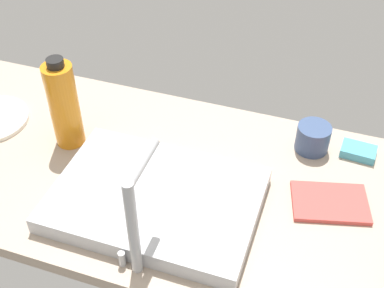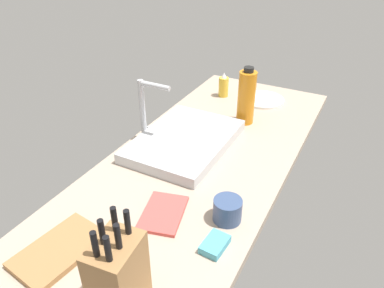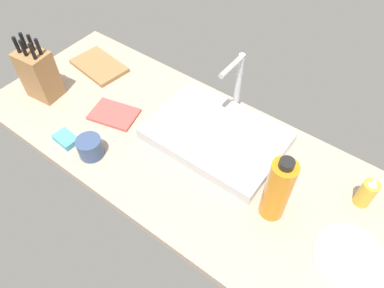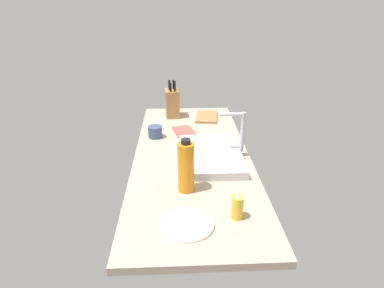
# 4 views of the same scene
# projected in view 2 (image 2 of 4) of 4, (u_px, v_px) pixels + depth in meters

# --- Properties ---
(countertop_slab) EXTENTS (1.69, 0.66, 0.04)m
(countertop_slab) POSITION_uv_depth(u_px,v_px,m) (200.00, 162.00, 1.44)
(countertop_slab) COLOR tan
(countertop_slab) RESTS_ON ground
(sink_basin) EXTENTS (0.49, 0.34, 0.04)m
(sink_basin) POSITION_uv_depth(u_px,v_px,m) (185.00, 141.00, 1.50)
(sink_basin) COLOR #B7BABF
(sink_basin) RESTS_ON countertop_slab
(faucet) EXTENTS (0.06, 0.15, 0.26)m
(faucet) POSITION_uv_depth(u_px,v_px,m) (146.00, 106.00, 1.47)
(faucet) COLOR #B7BABF
(faucet) RESTS_ON countertop_slab
(knife_block) EXTENTS (0.14, 0.11, 0.27)m
(knife_block) POSITION_uv_depth(u_px,v_px,m) (118.00, 275.00, 0.83)
(knife_block) COLOR #9E7042
(knife_block) RESTS_ON countertop_slab
(cutting_board) EXTENTS (0.26, 0.19, 0.02)m
(cutting_board) POSITION_uv_depth(u_px,v_px,m) (59.00, 250.00, 1.02)
(cutting_board) COLOR #9E7042
(cutting_board) RESTS_ON countertop_slab
(soap_bottle) EXTENTS (0.05, 0.05, 0.13)m
(soap_bottle) POSITION_uv_depth(u_px,v_px,m) (224.00, 86.00, 1.91)
(soap_bottle) COLOR gold
(soap_bottle) RESTS_ON countertop_slab
(water_bottle) EXTENTS (0.08, 0.08, 0.26)m
(water_bottle) POSITION_uv_depth(u_px,v_px,m) (246.00, 97.00, 1.62)
(water_bottle) COLOR orange
(water_bottle) RESTS_ON countertop_slab
(dinner_plate) EXTENTS (0.22, 0.22, 0.01)m
(dinner_plate) POSITION_uv_depth(u_px,v_px,m) (263.00, 100.00, 1.88)
(dinner_plate) COLOR white
(dinner_plate) RESTS_ON countertop_slab
(dish_towel) EXTENTS (0.21, 0.17, 0.01)m
(dish_towel) POSITION_uv_depth(u_px,v_px,m) (163.00, 213.00, 1.16)
(dish_towel) COLOR #CC4C47
(dish_towel) RESTS_ON countertop_slab
(coffee_mug) EXTENTS (0.09, 0.09, 0.08)m
(coffee_mug) POSITION_uv_depth(u_px,v_px,m) (227.00, 210.00, 1.12)
(coffee_mug) COLOR #384C75
(coffee_mug) RESTS_ON countertop_slab
(dish_sponge) EXTENTS (0.09, 0.07, 0.02)m
(dish_sponge) POSITION_uv_depth(u_px,v_px,m) (215.00, 244.00, 1.04)
(dish_sponge) COLOR #4CA3BC
(dish_sponge) RESTS_ON countertop_slab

